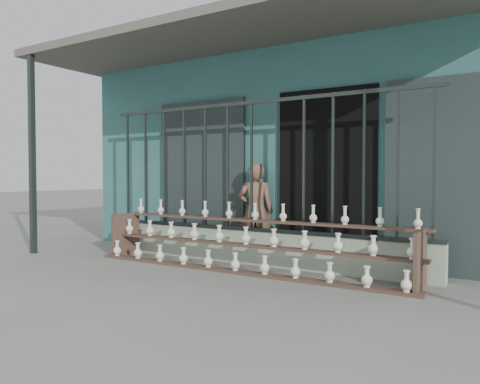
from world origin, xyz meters
The scene contains 6 objects.
ground centered at (0.00, 0.00, 0.00)m, with size 60.00×60.00×0.00m, color slate.
workshop_building centered at (0.00, 4.23, 1.62)m, with size 7.40×6.60×3.21m.
parapet_wall centered at (0.00, 1.30, 0.23)m, with size 5.00×0.20×0.45m, color #A0B59B.
security_fence centered at (0.00, 1.30, 1.35)m, with size 5.00×0.04×1.80m.
shelf_rack centered at (0.15, 0.89, 0.36)m, with size 4.50×0.68×0.85m.
elderly_woman centered at (-0.09, 1.58, 0.70)m, with size 0.51×0.34×1.41m, color brown.
Camera 1 is at (3.25, -4.26, 1.22)m, focal length 35.00 mm.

